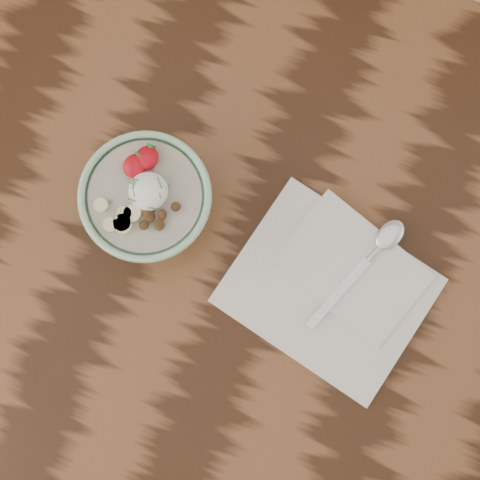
% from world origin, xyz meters
% --- Properties ---
extents(table, '(1.60, 0.90, 0.75)m').
position_xyz_m(table, '(0.00, 0.00, 0.66)').
color(table, black).
rests_on(table, ground).
extents(breakfast_bowl, '(0.18, 0.18, 0.12)m').
position_xyz_m(breakfast_bowl, '(-0.17, -0.02, 0.81)').
color(breakfast_bowl, '#9ACFA6').
rests_on(breakfast_bowl, table).
extents(napkin, '(0.31, 0.27, 0.02)m').
position_xyz_m(napkin, '(0.11, -0.03, 0.76)').
color(napkin, silver).
rests_on(napkin, table).
extents(spoon, '(0.09, 0.19, 0.01)m').
position_xyz_m(spoon, '(0.15, 0.04, 0.77)').
color(spoon, silver).
rests_on(spoon, napkin).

